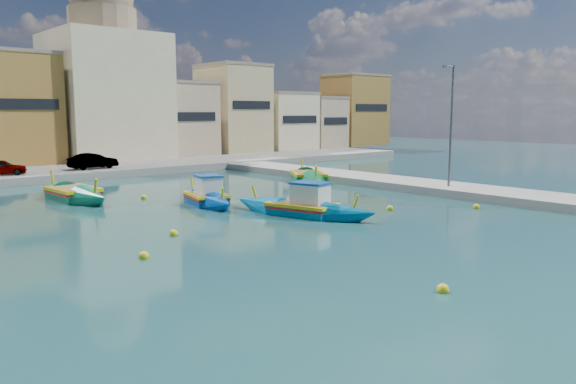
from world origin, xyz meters
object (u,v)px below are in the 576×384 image
luzzu_cyan_mid (308,178)px  luzzu_green (73,195)px  church_block (105,78)px  quay_street_lamp (451,125)px  luzzu_blue_cabin (206,198)px  luzzu_turquoise_cabin (303,209)px

luzzu_cyan_mid → luzzu_green: luzzu_cyan_mid is taller
church_block → luzzu_cyan_mid: 25.56m
quay_street_lamp → church_block: bearing=102.3°
luzzu_green → church_block: bearing=61.5°
quay_street_lamp → luzzu_green: size_ratio=0.95×
quay_street_lamp → luzzu_green: quay_street_lamp is taller
quay_street_lamp → luzzu_green: 23.29m
luzzu_cyan_mid → church_block: bearing=101.9°
luzzu_blue_cabin → luzzu_green: (-5.12, 6.42, -0.03)m
luzzu_turquoise_cabin → luzzu_green: 14.36m
luzzu_blue_cabin → luzzu_cyan_mid: size_ratio=0.85×
church_block → luzzu_turquoise_cabin: bearing=-97.6°
church_block → luzzu_green: size_ratio=2.27×
luzzu_green → luzzu_blue_cabin: bearing=-51.4°
luzzu_cyan_mid → luzzu_turquoise_cabin: bearing=-134.4°
church_block → luzzu_green: bearing=-118.5°
church_block → luzzu_turquoise_cabin: size_ratio=2.26×
church_block → luzzu_cyan_mid: bearing=-78.1°
luzzu_blue_cabin → luzzu_green: luzzu_blue_cabin is taller
luzzu_turquoise_cabin → quay_street_lamp: bearing=-2.9°
luzzu_turquoise_cabin → luzzu_cyan_mid: 13.56m
quay_street_lamp → luzzu_cyan_mid: quay_street_lamp is taller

